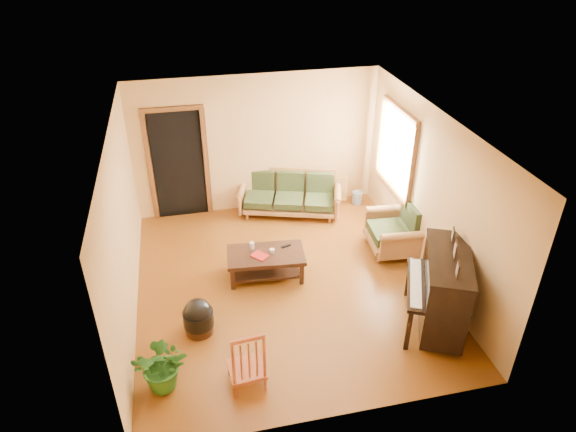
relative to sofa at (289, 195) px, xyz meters
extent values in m
plane|color=#582C0B|center=(-0.52, -2.08, -0.40)|extent=(5.00, 5.00, 0.00)
cube|color=black|center=(-1.97, 0.40, 0.62)|extent=(1.08, 0.16, 2.05)
cube|color=white|center=(1.69, -0.78, 1.10)|extent=(0.12, 1.36, 1.46)
cube|color=#9D6739|center=(0.00, 0.00, 0.00)|extent=(2.02, 1.31, 0.80)
cube|color=black|center=(-0.79, -1.82, -0.18)|extent=(1.25, 0.76, 0.43)
cube|color=#9D6739|center=(1.42, -1.56, 0.06)|extent=(0.94, 0.98, 0.92)
cube|color=black|center=(1.36, -3.43, 0.18)|extent=(1.24, 1.51, 1.16)
cylinder|color=black|center=(-1.91, -2.85, -0.20)|extent=(0.52, 0.52, 0.40)
cube|color=maroon|center=(-1.40, -3.87, 0.06)|extent=(0.46, 0.50, 0.91)
cube|color=gold|center=(1.04, 0.31, -0.13)|extent=(0.41, 0.22, 0.54)
cylinder|color=#305390|center=(1.39, 0.08, -0.28)|extent=(0.25, 0.25, 0.25)
imported|color=#245D1A|center=(-2.38, -3.71, -0.04)|extent=(0.74, 0.67, 0.73)
imported|color=maroon|center=(-0.96, -1.95, 0.04)|extent=(0.30, 0.31, 0.02)
cylinder|color=white|center=(-0.97, -1.66, 0.09)|extent=(0.08, 0.08, 0.12)
cylinder|color=white|center=(-0.68, -1.81, 0.06)|extent=(0.11, 0.11, 0.05)
cube|color=black|center=(-0.44, -1.70, 0.04)|extent=(0.17, 0.10, 0.02)
camera|label=1|loc=(-1.85, -8.24, 4.63)|focal=32.00mm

